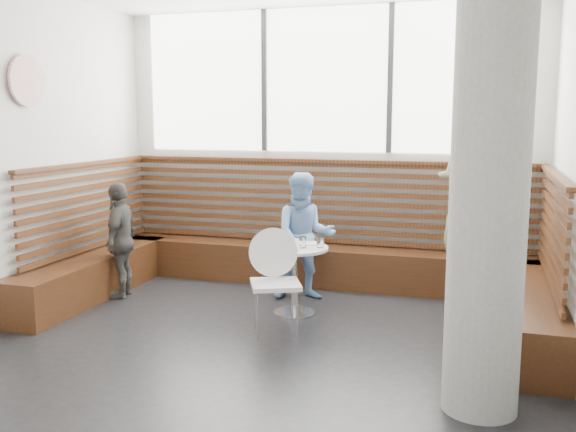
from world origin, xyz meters
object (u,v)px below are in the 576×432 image
(child_left, at_px, (121,240))
(cafe_table, at_px, (295,266))
(child_back, at_px, (305,236))
(adult_man, at_px, (469,243))
(cafe_chair, at_px, (278,273))
(concrete_column, at_px, (490,174))

(child_left, bearing_deg, cafe_table, 75.27)
(child_back, bearing_deg, child_left, 174.67)
(adult_man, bearing_deg, cafe_chair, 120.32)
(adult_man, bearing_deg, child_left, 101.21)
(concrete_column, height_order, cafe_table, concrete_column)
(child_back, height_order, child_left, child_back)
(concrete_column, bearing_deg, child_back, 129.97)
(concrete_column, distance_m, child_back, 3.03)
(concrete_column, height_order, child_back, concrete_column)
(adult_man, relative_size, child_back, 1.21)
(cafe_table, bearing_deg, concrete_column, -42.61)
(concrete_column, bearing_deg, cafe_chair, 148.37)
(cafe_table, height_order, adult_man, adult_man)
(cafe_chair, bearing_deg, adult_man, -6.66)
(concrete_column, height_order, cafe_chair, concrete_column)
(child_back, bearing_deg, cafe_chair, -106.57)
(cafe_table, bearing_deg, child_back, 95.57)
(concrete_column, distance_m, cafe_table, 2.68)
(concrete_column, relative_size, cafe_table, 4.66)
(cafe_table, bearing_deg, cafe_chair, -89.25)
(concrete_column, bearing_deg, cafe_table, 137.39)
(adult_man, height_order, child_back, adult_man)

